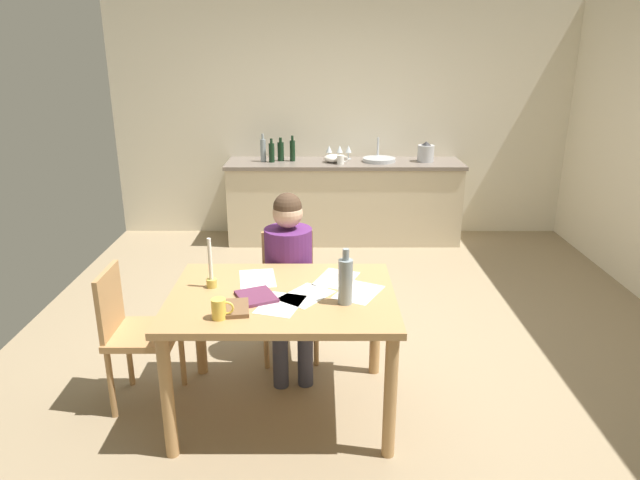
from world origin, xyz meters
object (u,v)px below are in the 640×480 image
coffee_mug (222,309)px  bottle_vinegar (274,152)px  bottle_wine_red (283,151)px  wine_glass_back_left (331,149)px  chair_side_empty (136,330)px  mixing_bowl (335,158)px  stovetop_kettle (428,153)px  teacup_on_counter (343,160)px  wine_bottle_on_table (348,280)px  book_magazine (259,296)px  bottle_oil (265,150)px  bottle_sauce (295,150)px  book_cookery (235,308)px  person_seated (291,270)px  wine_glass_by_kettle (342,149)px  chair_at_table (291,288)px  dining_table (285,311)px  sink_unit (381,159)px  candlestick (213,273)px  wine_glass_near_sink (351,149)px

coffee_mug → bottle_vinegar: size_ratio=0.45×
bottle_wine_red → wine_glass_back_left: bearing=11.4°
chair_side_empty → mixing_bowl: bearing=68.0°
stovetop_kettle → teacup_on_counter: bearing=-170.9°
wine_bottle_on_table → stovetop_kettle: size_ratio=1.43×
book_magazine → bottle_oil: bearing=70.0°
bottle_wine_red → mixing_bowl: bearing=-8.5°
wine_bottle_on_table → bottle_sauce: bearing=97.4°
chair_side_empty → book_cookery: (0.66, -0.31, 0.29)m
book_cookery → wine_glass_back_left: size_ratio=1.38×
bottle_sauce → teacup_on_counter: bottle_sauce is taller
book_cookery → teacup_on_counter: (0.69, 3.31, 0.17)m
chair_side_empty → wine_bottle_on_table: bearing=-9.7°
person_seated → bottle_sauce: person_seated is taller
person_seated → mixing_bowl: person_seated is taller
stovetop_kettle → wine_glass_by_kettle: 0.95m
person_seated → wine_bottle_on_table: bearing=-63.5°
chair_at_table → mixing_bowl: size_ratio=4.45×
bottle_vinegar → wine_glass_by_kettle: size_ratio=1.67×
person_seated → bottle_oil: (-0.42, 2.68, 0.35)m
bottle_sauce → book_cookery: bearing=-92.6°
dining_table → bottle_oil: (-0.41, 3.25, 0.37)m
chair_at_table → bottle_vinegar: bearing=97.1°
wine_bottle_on_table → teacup_on_counter: size_ratio=2.70×
dining_table → wine_bottle_on_table: bearing=-18.9°
bottle_oil → bottle_sauce: bottle_oil is taller
bottle_oil → wine_glass_by_kettle: 0.86m
chair_at_table → wine_bottle_on_table: wine_bottle_on_table is taller
book_cookery → mixing_bowl: (0.60, 3.42, 0.17)m
person_seated → chair_side_empty: 1.05m
sink_unit → wine_glass_back_left: bearing=165.1°
chair_side_empty → bottle_sauce: bottle_sauce is taller
coffee_mug → wine_glass_back_left: size_ratio=0.76×
mixing_bowl → teacup_on_counter: 0.13m
wine_bottle_on_table → wine_glass_by_kettle: bearing=88.7°
book_magazine → wine_bottle_on_table: bearing=-32.0°
chair_side_empty → chair_at_table: bearing=34.8°
bottle_wine_red → chair_at_table: bearing=-85.2°
dining_table → wine_bottle_on_table: wine_bottle_on_table is taller
chair_side_empty → wine_bottle_on_table: wine_bottle_on_table is taller
mixing_bowl → bottle_vinegar: bearing=179.2°
wine_bottle_on_table → sink_unit: 3.41m
candlestick → stovetop_kettle: size_ratio=1.37×
dining_table → mixing_bowl: bearing=83.7°
wine_glass_back_left → teacup_on_counter: bearing=-67.8°
mixing_bowl → wine_bottle_on_table: bearing=-90.0°
wine_bottle_on_table → wine_glass_near_sink: wine_bottle_on_table is taller
bottle_wine_red → stovetop_kettle: 1.59m
bottle_vinegar → bottle_sauce: size_ratio=0.92×
candlestick → bottle_oil: 3.16m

